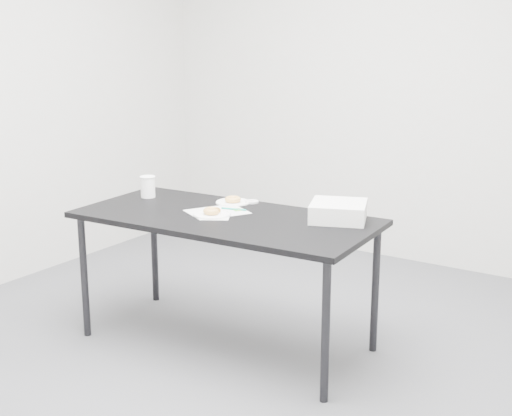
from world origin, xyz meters
The scene contains 14 objects.
floor centered at (0.00, 0.00, 0.00)m, with size 4.00×4.00×0.00m, color #4D4D52.
wall_back centered at (0.00, 2.00, 1.35)m, with size 4.00×0.02×2.70m, color silver.
table centered at (-0.11, -0.02, 0.70)m, with size 1.69×0.86×0.75m.
scorecard centered at (-0.20, 0.03, 0.76)m, with size 0.25×0.32×0.00m, color silver.
logo_patch centered at (-0.12, 0.12, 0.76)m, with size 0.05×0.05×0.00m, color green.
pen centered at (-0.14, 0.11, 0.76)m, with size 0.01×0.01×0.15m, color #0C8A7A.
napkin centered at (-0.14, -0.06, 0.76)m, with size 0.15×0.15×0.00m, color silver.
plate_near centered at (-0.18, -0.05, 0.76)m, with size 0.21×0.21×0.01m, color white.
donut_near centered at (-0.18, -0.05, 0.78)m, with size 0.10×0.10×0.03m, color #E19747.
plate_far centered at (-0.25, 0.25, 0.76)m, with size 0.20×0.20×0.01m, color white.
donut_far centered at (-0.25, 0.25, 0.78)m, with size 0.09×0.09×0.03m, color #E19747.
coffee_cup centered at (-0.76, 0.09, 0.82)m, with size 0.09×0.09×0.13m, color white.
cup_lid centered at (-0.16, 0.32, 0.76)m, with size 0.08×0.08×0.01m, color silver.
bakery_box centered at (0.45, 0.25, 0.80)m, with size 0.29×0.29×0.10m, color white.
Camera 1 is at (2.11, -3.09, 1.76)m, focal length 50.00 mm.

